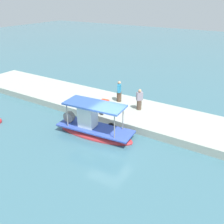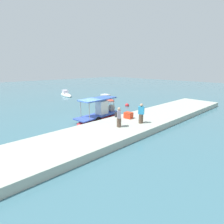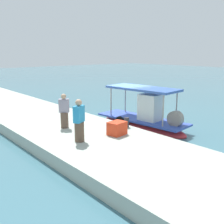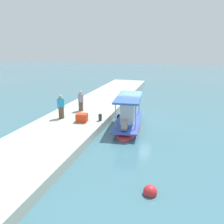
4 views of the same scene
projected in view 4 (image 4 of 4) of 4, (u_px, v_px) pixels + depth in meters
ground_plane at (135, 121)px, 17.41m from camera, size 120.00×120.00×0.00m
dock_quay at (85, 114)px, 18.49m from camera, size 36.00×4.88×0.56m
main_fishing_boat at (128, 122)px, 15.97m from camera, size 5.74×2.24×2.66m
fisherman_near_bollard at (61, 108)px, 16.21m from camera, size 0.53×0.58×1.79m
fisherman_by_crate at (81, 102)px, 18.07m from camera, size 0.53×0.54×1.69m
mooring_bollard at (100, 117)px, 15.80m from camera, size 0.24×0.24×0.50m
cargo_crate at (82, 118)px, 15.56m from camera, size 0.72×0.85×0.60m
marker_buoy at (150, 192)px, 8.81m from camera, size 0.57×0.57×0.57m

